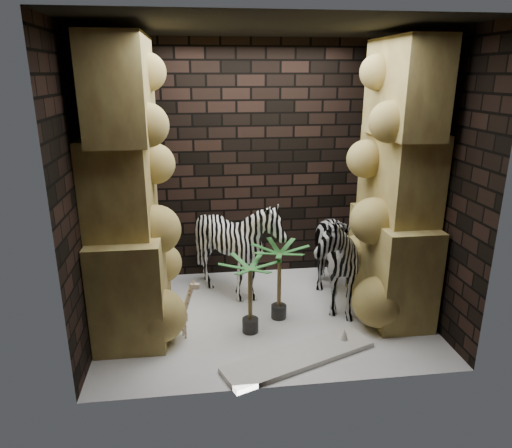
{
  "coord_description": "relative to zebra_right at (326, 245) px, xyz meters",
  "views": [
    {
      "loc": [
        -0.69,
        -4.61,
        2.59
      ],
      "look_at": [
        -0.08,
        0.15,
        1.04
      ],
      "focal_mm": 32.75,
      "sensor_mm": 36.0,
      "label": 1
    }
  ],
  "objects": [
    {
      "name": "palm_back",
      "position": [
        -0.94,
        -0.54,
        -0.31
      ],
      "size": [
        0.36,
        0.36,
        0.81
      ],
      "primitive_type": null,
      "color": "#286627",
      "rests_on": "floor"
    },
    {
      "name": "rock_pillar_left",
      "position": [
        -2.14,
        -0.22,
        0.78
      ],
      "size": [
        0.68,
        1.3,
        3.0
      ],
      "primitive_type": null,
      "color": "#C7BA61",
      "rests_on": "floor"
    },
    {
      "name": "zebra_right",
      "position": [
        0.0,
        0.0,
        0.0
      ],
      "size": [
        0.68,
        1.23,
        1.44
      ],
      "primitive_type": "imported",
      "rotation": [
        0.0,
        0.0,
        0.01
      ],
      "color": "white",
      "rests_on": "floor"
    },
    {
      "name": "rock_pillar_right",
      "position": [
        0.68,
        -0.22,
        0.78
      ],
      "size": [
        0.58,
        1.25,
        3.0
      ],
      "primitive_type": null,
      "color": "#C7BA61",
      "rests_on": "floor"
    },
    {
      "name": "floor",
      "position": [
        -0.74,
        -0.22,
        -0.72
      ],
      "size": [
        3.5,
        3.5,
        0.0
      ],
      "primitive_type": "plane",
      "color": "white",
      "rests_on": "ground"
    },
    {
      "name": "surfboard",
      "position": [
        -0.53,
        -1.09,
        -0.7
      ],
      "size": [
        1.56,
        0.92,
        0.05
      ],
      "primitive_type": "cube",
      "rotation": [
        0.0,
        0.0,
        0.38
      ],
      "color": "silver",
      "rests_on": "floor"
    },
    {
      "name": "palm_front",
      "position": [
        -0.59,
        -0.28,
        -0.29
      ],
      "size": [
        0.36,
        0.36,
        0.87
      ],
      "primitive_type": null,
      "color": "#286627",
      "rests_on": "floor"
    },
    {
      "name": "wall_front",
      "position": [
        -0.74,
        -1.47,
        0.78
      ],
      "size": [
        3.5,
        0.0,
        3.5
      ],
      "primitive_type": "plane",
      "rotation": [
        -1.57,
        0.0,
        0.0
      ],
      "color": "black",
      "rests_on": "ground"
    },
    {
      "name": "wall_back",
      "position": [
        -0.74,
        1.03,
        0.78
      ],
      "size": [
        3.5,
        0.0,
        3.5
      ],
      "primitive_type": "plane",
      "rotation": [
        1.57,
        0.0,
        0.0
      ],
      "color": "black",
      "rests_on": "ground"
    },
    {
      "name": "zebra_left",
      "position": [
        -0.99,
        0.29,
        -0.15
      ],
      "size": [
        1.07,
        1.3,
        1.15
      ],
      "primitive_type": "imported",
      "rotation": [
        0.0,
        0.0,
        -0.04
      ],
      "color": "white",
      "rests_on": "floor"
    },
    {
      "name": "wall_left",
      "position": [
        -2.49,
        -0.22,
        0.78
      ],
      "size": [
        0.0,
        3.0,
        3.0
      ],
      "primitive_type": "plane",
      "rotation": [
        1.57,
        0.0,
        1.57
      ],
      "color": "black",
      "rests_on": "ground"
    },
    {
      "name": "wall_right",
      "position": [
        1.01,
        -0.22,
        0.78
      ],
      "size": [
        0.0,
        3.0,
        3.0
      ],
      "primitive_type": "plane",
      "rotation": [
        1.57,
        0.0,
        -1.57
      ],
      "color": "black",
      "rests_on": "ground"
    },
    {
      "name": "ceiling",
      "position": [
        -0.74,
        -0.22,
        2.28
      ],
      "size": [
        3.5,
        3.5,
        0.0
      ],
      "primitive_type": "plane",
      "rotation": [
        3.14,
        0.0,
        0.0
      ],
      "color": "black",
      "rests_on": "ground"
    },
    {
      "name": "giraffe_toy",
      "position": [
        -1.69,
        -0.59,
        -0.41
      ],
      "size": [
        0.33,
        0.23,
        0.62
      ],
      "primitive_type": null,
      "rotation": [
        0.0,
        0.0,
        0.42
      ],
      "color": "beige",
      "rests_on": "floor"
    }
  ]
}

